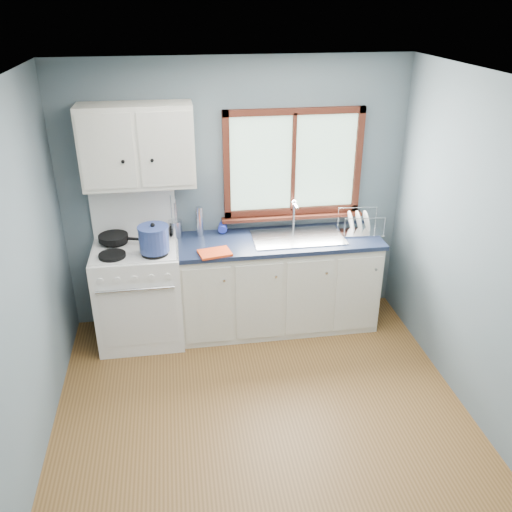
{
  "coord_description": "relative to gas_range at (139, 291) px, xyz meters",
  "views": [
    {
      "loc": [
        -0.55,
        -2.98,
        2.96
      ],
      "look_at": [
        0.05,
        0.9,
        1.05
      ],
      "focal_mm": 38.0,
      "sensor_mm": 36.0,
      "label": 1
    }
  ],
  "objects": [
    {
      "name": "floor",
      "position": [
        0.95,
        -1.47,
        -0.5
      ],
      "size": [
        3.2,
        3.6,
        0.02
      ],
      "primitive_type": "cube",
      "color": "brown",
      "rests_on": "ground"
    },
    {
      "name": "ceiling",
      "position": [
        0.95,
        -1.47,
        2.02
      ],
      "size": [
        3.2,
        3.6,
        0.02
      ],
      "primitive_type": "cube",
      "color": "white",
      "rests_on": "wall_back"
    },
    {
      "name": "wall_back",
      "position": [
        0.95,
        0.34,
        0.76
      ],
      "size": [
        3.2,
        0.02,
        2.5
      ],
      "primitive_type": "cube",
      "color": "slate",
      "rests_on": "ground"
    },
    {
      "name": "wall_left",
      "position": [
        -0.66,
        -1.47,
        0.76
      ],
      "size": [
        0.02,
        3.6,
        2.5
      ],
      "primitive_type": "cube",
      "color": "slate",
      "rests_on": "ground"
    },
    {
      "name": "wall_right",
      "position": [
        2.56,
        -1.47,
        0.76
      ],
      "size": [
        0.02,
        3.6,
        2.5
      ],
      "primitive_type": "cube",
      "color": "slate",
      "rests_on": "ground"
    },
    {
      "name": "gas_range",
      "position": [
        0.0,
        0.0,
        0.0
      ],
      "size": [
        0.76,
        0.69,
        1.36
      ],
      "color": "white",
      "rests_on": "floor"
    },
    {
      "name": "base_cabinets",
      "position": [
        1.31,
        0.02,
        -0.08
      ],
      "size": [
        1.85,
        0.6,
        0.88
      ],
      "color": "silver",
      "rests_on": "floor"
    },
    {
      "name": "countertop",
      "position": [
        1.31,
        0.02,
        0.41
      ],
      "size": [
        1.89,
        0.64,
        0.04
      ],
      "primitive_type": "cube",
      "color": "#131C33",
      "rests_on": "base_cabinets"
    },
    {
      "name": "sink",
      "position": [
        1.49,
        0.02,
        0.37
      ],
      "size": [
        0.84,
        0.46,
        0.44
      ],
      "color": "silver",
      "rests_on": "countertop"
    },
    {
      "name": "window",
      "position": [
        1.48,
        0.3,
        0.98
      ],
      "size": [
        1.36,
        0.1,
        1.03
      ],
      "color": "#9EC6A8",
      "rests_on": "wall_back"
    },
    {
      "name": "upper_cabinets",
      "position": [
        0.1,
        0.15,
        1.31
      ],
      "size": [
        0.95,
        0.35,
        0.7
      ],
      "color": "silver",
      "rests_on": "wall_back"
    },
    {
      "name": "skillet",
      "position": [
        -0.19,
        0.12,
        0.49
      ],
      "size": [
        0.42,
        0.33,
        0.05
      ],
      "rotation": [
        0.0,
        0.0,
        -0.3
      ],
      "color": "black",
      "rests_on": "gas_range"
    },
    {
      "name": "stockpot",
      "position": [
        0.18,
        -0.15,
        0.58
      ],
      "size": [
        0.31,
        0.31,
        0.26
      ],
      "rotation": [
        0.0,
        0.0,
        0.17
      ],
      "color": "navy",
      "rests_on": "gas_range"
    },
    {
      "name": "utensil_crock",
      "position": [
        0.37,
        0.21,
        0.51
      ],
      "size": [
        0.16,
        0.16,
        0.41
      ],
      "rotation": [
        0.0,
        0.0,
        0.24
      ],
      "color": "silver",
      "rests_on": "countertop"
    },
    {
      "name": "thermos",
      "position": [
        0.59,
        0.2,
        0.57
      ],
      "size": [
        0.08,
        0.08,
        0.28
      ],
      "primitive_type": "cylinder",
      "rotation": [
        0.0,
        0.0,
        0.22
      ],
      "color": "silver",
      "rests_on": "countertop"
    },
    {
      "name": "soap_bottle",
      "position": [
        0.8,
        0.2,
        0.54
      ],
      "size": [
        0.1,
        0.1,
        0.23
      ],
      "primitive_type": "imported",
      "rotation": [
        0.0,
        0.0,
        -0.14
      ],
      "color": "#202FAE",
      "rests_on": "countertop"
    },
    {
      "name": "dish_towel",
      "position": [
        0.69,
        -0.21,
        0.44
      ],
      "size": [
        0.31,
        0.25,
        0.02
      ],
      "primitive_type": "cube",
      "rotation": [
        0.0,
        0.0,
        0.2
      ],
      "color": "#E6461A",
      "rests_on": "countertop"
    },
    {
      "name": "dish_rack",
      "position": [
        2.1,
        0.08,
        0.48
      ],
      "size": [
        0.42,
        0.33,
        0.2
      ],
      "rotation": [
        0.0,
        0.0,
        -0.08
      ],
      "color": "silver",
      "rests_on": "countertop"
    }
  ]
}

